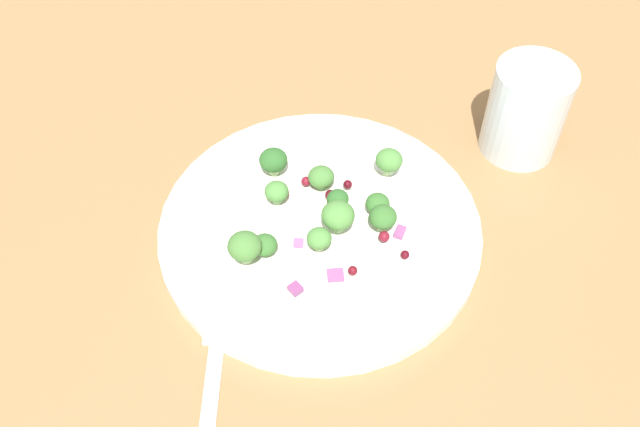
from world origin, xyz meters
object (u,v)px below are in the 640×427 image
(broccoli_floret_0, at_px, (245,247))
(broccoli_floret_2, at_px, (321,177))
(broccoli_floret_1, at_px, (338,199))
(fork, at_px, (211,397))
(water_glass, at_px, (526,110))
(plate, at_px, (320,226))

(broccoli_floret_0, bearing_deg, broccoli_floret_2, -129.24)
(broccoli_floret_1, height_order, broccoli_floret_2, broccoli_floret_2)
(broccoli_floret_1, height_order, fork, broccoli_floret_1)
(broccoli_floret_1, xyz_separation_m, broccoli_floret_2, (0.01, -0.03, 0.00))
(broccoli_floret_1, distance_m, water_glass, 0.20)
(plate, bearing_deg, water_glass, -153.49)
(plate, xyz_separation_m, water_glass, (-0.20, -0.10, 0.04))
(plate, height_order, broccoli_floret_0, broccoli_floret_0)
(plate, height_order, broccoli_floret_2, broccoli_floret_2)
(plate, relative_size, broccoli_floret_0, 9.92)
(broccoli_floret_1, distance_m, fork, 0.20)
(broccoli_floret_1, bearing_deg, water_glass, -155.58)
(broccoli_floret_0, xyz_separation_m, broccoli_floret_2, (-0.07, -0.08, -0.01))
(broccoli_floret_0, height_order, broccoli_floret_2, broccoli_floret_0)
(broccoli_floret_0, relative_size, broccoli_floret_2, 1.18)
(broccoli_floret_1, relative_size, broccoli_floret_2, 0.82)
(broccoli_floret_0, height_order, fork, broccoli_floret_0)
(fork, distance_m, water_glass, 0.39)
(broccoli_floret_2, height_order, fork, broccoli_floret_2)
(broccoli_floret_0, xyz_separation_m, water_glass, (-0.27, -0.14, 0.01))
(broccoli_floret_0, distance_m, water_glass, 0.30)
(broccoli_floret_0, height_order, broccoli_floret_1, broccoli_floret_0)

